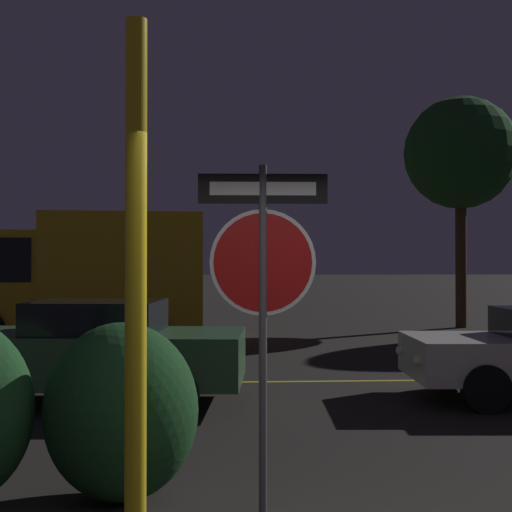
{
  "coord_description": "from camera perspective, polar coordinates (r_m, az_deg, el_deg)",
  "views": [
    {
      "loc": [
        -0.87,
        -3.67,
        1.83
      ],
      "look_at": [
        -0.37,
        4.96,
        1.94
      ],
      "focal_mm": 50.0,
      "sensor_mm": 36.0,
      "label": 1
    }
  ],
  "objects": [
    {
      "name": "tree_0",
      "position": [
        21.92,
        16.05,
        7.85
      ],
      "size": [
        3.28,
        3.28,
        6.76
      ],
      "color": "#422D1E",
      "rests_on": "ground_plane"
    },
    {
      "name": "road_center_stripe",
      "position": [
        11.3,
        1.13,
        -10.02
      ],
      "size": [
        38.17,
        0.12,
        0.01
      ],
      "primitive_type": "cube",
      "color": "gold",
      "rests_on": "ground_plane"
    },
    {
      "name": "passing_car_2",
      "position": [
        9.7,
        -13.12,
        -7.39
      ],
      "size": [
        4.26,
        2.21,
        1.36
      ],
      "rotation": [
        0.0,
        0.0,
        1.48
      ],
      "color": "#335B38",
      "rests_on": "ground_plane"
    },
    {
      "name": "hedge_bush_2",
      "position": [
        5.76,
        -10.72,
        -12.1
      ],
      "size": [
        1.2,
        1.1,
        1.38
      ],
      "primitive_type": "ellipsoid",
      "color": "#19421E",
      "rests_on": "ground_plane"
    },
    {
      "name": "delivery_truck",
      "position": [
        17.26,
        -14.45,
        -1.29
      ],
      "size": [
        5.99,
        2.91,
        3.03
      ],
      "rotation": [
        0.0,
        0.0,
        1.64
      ],
      "color": "gold",
      "rests_on": "ground_plane"
    },
    {
      "name": "stop_sign",
      "position": [
        5.25,
        0.55,
        -0.88
      ],
      "size": [
        0.96,
        0.06,
        2.57
      ],
      "rotation": [
        0.0,
        0.0,
        -0.03
      ],
      "color": "#4C4C51",
      "rests_on": "ground_plane"
    },
    {
      "name": "yellow_pole_left",
      "position": [
        3.66,
        -9.6,
        -5.27
      ],
      "size": [
        0.11,
        0.11,
        3.08
      ],
      "primitive_type": "cylinder",
      "color": "yellow",
      "rests_on": "ground_plane"
    }
  ]
}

